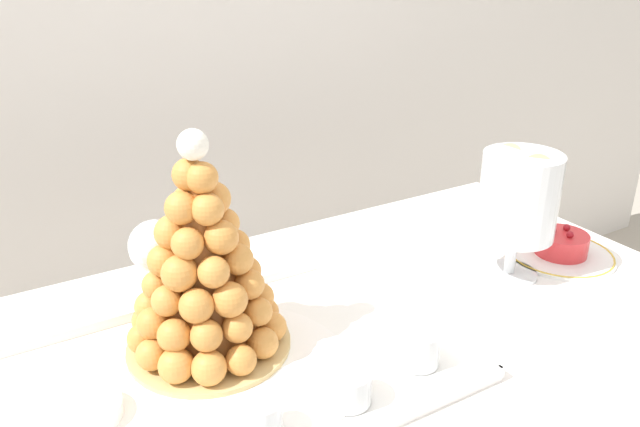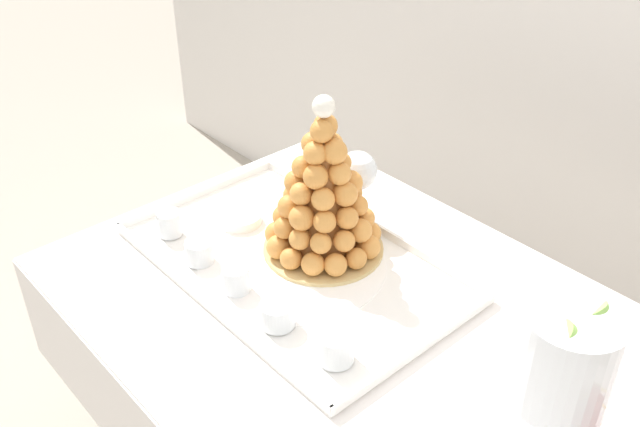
% 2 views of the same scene
% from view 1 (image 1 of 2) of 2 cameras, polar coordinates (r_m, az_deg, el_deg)
% --- Properties ---
extents(buffet_table, '(1.27, 0.82, 0.79)m').
position_cam_1_polar(buffet_table, '(1.09, 3.68, -15.11)').
color(buffet_table, brown).
rests_on(buffet_table, ground_plane).
extents(serving_tray, '(0.68, 0.42, 0.02)m').
position_cam_1_polar(serving_tray, '(0.94, -8.73, -14.24)').
color(serving_tray, white).
rests_on(serving_tray, buffet_table).
extents(croquembouche, '(0.25, 0.25, 0.34)m').
position_cam_1_polar(croquembouche, '(0.92, -10.52, -5.06)').
color(croquembouche, tan).
rests_on(croquembouche, serving_tray).
extents(dessert_cup_centre, '(0.05, 0.05, 0.05)m').
position_cam_1_polar(dessert_cup_centre, '(0.82, -5.33, -18.01)').
color(dessert_cup_centre, silver).
rests_on(dessert_cup_centre, serving_tray).
extents(dessert_cup_mid_right, '(0.06, 0.06, 0.05)m').
position_cam_1_polar(dessert_cup_mid_right, '(0.87, 2.56, -15.41)').
color(dessert_cup_mid_right, silver).
rests_on(dessert_cup_mid_right, serving_tray).
extents(dessert_cup_right, '(0.06, 0.06, 0.05)m').
position_cam_1_polar(dessert_cup_right, '(0.94, 8.89, -11.94)').
color(dessert_cup_right, silver).
rests_on(dessert_cup_right, serving_tray).
extents(creme_brulee_ramekin, '(0.09, 0.09, 0.02)m').
position_cam_1_polar(creme_brulee_ramekin, '(0.90, -20.44, -16.33)').
color(creme_brulee_ramekin, white).
rests_on(creme_brulee_ramekin, serving_tray).
extents(macaron_goblet, '(0.14, 0.14, 0.25)m').
position_cam_1_polar(macaron_goblet, '(1.17, 17.49, 1.42)').
color(macaron_goblet, white).
rests_on(macaron_goblet, buffet_table).
extents(fruit_tart_plate, '(0.21, 0.21, 0.06)m').
position_cam_1_polar(fruit_tart_plate, '(1.33, 20.91, -2.97)').
color(fruit_tart_plate, white).
rests_on(fruit_tart_plate, buffet_table).
extents(wine_glass, '(0.08, 0.08, 0.17)m').
position_cam_1_polar(wine_glass, '(1.03, -14.65, -3.04)').
color(wine_glass, silver).
rests_on(wine_glass, buffet_table).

